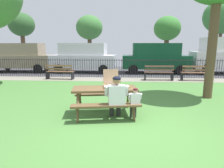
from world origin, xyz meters
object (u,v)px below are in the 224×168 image
parked_car_left (21,57)px  park_bench_center (159,73)px  adult_at_table (116,96)px  park_bench_right (196,73)px  child_at_table (135,101)px  park_bench_left (60,72)px  parked_car_right (155,57)px  far_tree_midleft (89,28)px  pizza_box_open (111,83)px  far_tree_midright (222,17)px  far_tree_left (22,25)px  pizza_slice_on_table (126,87)px  parked_car_center (84,57)px  picnic_table_foreground (105,94)px  far_tree_center (167,29)px

parked_car_left → park_bench_center: bearing=-17.9°
adult_at_table → park_bench_right: size_ratio=0.74×
child_at_table → parked_car_left: size_ratio=0.19×
park_bench_left → parked_car_right: size_ratio=0.35×
park_bench_right → far_tree_midleft: size_ratio=0.33×
child_at_table → park_bench_center: size_ratio=0.54×
pizza_box_open → far_tree_midright: far_tree_midright is taller
park_bench_left → far_tree_left: bearing=126.6°
far_tree_midleft → park_bench_left: bearing=-91.4°
pizza_slice_on_table → parked_car_center: (-2.98, 8.73, 0.32)m
park_bench_center → parked_car_left: 10.07m
picnic_table_foreground → parked_car_center: (-2.39, 8.79, 0.50)m
far_tree_midright → far_tree_left: bearing=-180.0°
parked_car_left → far_tree_center: size_ratio=1.00×
park_bench_center → parked_car_right: size_ratio=0.35×
parked_car_left → far_tree_midleft: bearing=54.9°
far_tree_left → far_tree_midright: (19.59, 0.00, 0.67)m
pizza_box_open → adult_at_table: (0.17, -0.59, -0.23)m
far_tree_left → far_tree_midleft: (6.90, 0.00, -0.30)m
far_tree_midleft → park_bench_right: bearing=-50.2°
parked_car_right → far_tree_left: far_tree_left is taller
park_bench_center → parked_car_center: parked_car_center is taller
parked_car_right → park_bench_left: bearing=-152.4°
picnic_table_foreground → park_bench_center: bearing=66.5°
park_bench_right → parked_car_right: (-1.80, 3.09, 0.68)m
picnic_table_foreground → pizza_box_open: bearing=37.8°
picnic_table_foreground → pizza_slice_on_table: size_ratio=6.73×
parked_car_right → far_tree_midleft: (-5.69, 5.88, 2.50)m
park_bench_right → far_tree_center: far_tree_center is taller
adult_at_table → parked_car_right: bearing=75.5°
picnic_table_foreground → child_at_table: 0.92m
picnic_table_foreground → pizza_slice_on_table: bearing=6.1°
park_bench_center → parked_car_center: size_ratio=0.34×
far_tree_midleft → pizza_slice_on_table: bearing=-76.4°
parked_car_left → far_tree_midleft: (4.13, 5.88, 2.50)m
far_tree_midleft → far_tree_center: 7.62m
adult_at_table → far_tree_left: far_tree_left is taller
pizza_slice_on_table → parked_car_center: size_ratio=0.06×
park_bench_right → parked_car_center: (-6.93, 3.09, 0.68)m
pizza_slice_on_table → park_bench_right: 6.89m
far_tree_midright → parked_car_right: bearing=-140.0°
child_at_table → parked_car_right: parked_car_right is taller
parked_car_center → parked_car_right: (5.13, 0.00, 0.00)m
park_bench_left → far_tree_left: 11.71m
pizza_box_open → far_tree_center: 15.44m
child_at_table → park_bench_center: child_at_table is taller
picnic_table_foreground → far_tree_center: (4.67, 14.67, 2.86)m
adult_at_table → park_bench_left: bearing=119.7°
park_bench_center → parked_car_center: bearing=147.6°
parked_car_center → far_tree_left: (-7.46, 5.88, 2.80)m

